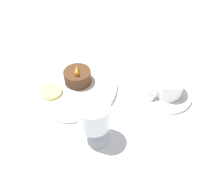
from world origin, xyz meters
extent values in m
plane|color=white|center=(0.00, 0.00, 0.00)|extent=(3.00, 3.00, 0.00)
cylinder|color=white|center=(0.02, -0.03, 0.01)|extent=(0.26, 0.26, 0.01)
torus|color=tan|center=(0.02, -0.03, 0.01)|extent=(0.24, 0.24, 0.00)
cylinder|color=white|center=(-0.21, 0.12, 0.01)|extent=(0.15, 0.15, 0.01)
torus|color=tan|center=(-0.21, 0.12, 0.01)|extent=(0.13, 0.13, 0.00)
cylinder|color=white|center=(-0.21, 0.12, 0.04)|extent=(0.08, 0.08, 0.05)
cylinder|color=#9E7A4C|center=(-0.21, 0.12, 0.04)|extent=(0.07, 0.07, 0.04)
torus|color=white|center=(-0.16, 0.12, 0.04)|extent=(0.04, 0.01, 0.04)
cube|color=silver|center=(-0.17, 0.10, 0.01)|extent=(0.02, 0.08, 0.00)
ellipsoid|color=silver|center=(-0.16, 0.15, 0.01)|extent=(0.02, 0.02, 0.00)
cylinder|color=silver|center=(0.04, 0.15, 0.00)|extent=(0.07, 0.07, 0.01)
cylinder|color=silver|center=(0.04, 0.15, 0.03)|extent=(0.01, 0.01, 0.05)
cylinder|color=silver|center=(0.04, 0.15, 0.09)|extent=(0.08, 0.08, 0.07)
cylinder|color=maroon|center=(0.04, 0.15, 0.07)|extent=(0.07, 0.07, 0.04)
cube|color=silver|center=(-0.17, -0.03, 0.00)|extent=(0.03, 0.12, 0.01)
cube|color=silver|center=(-0.19, 0.05, 0.00)|extent=(0.03, 0.05, 0.01)
cylinder|color=#4C2D19|center=(-0.01, -0.04, 0.03)|extent=(0.08, 0.08, 0.04)
cone|color=orange|center=(-0.01, -0.04, 0.06)|extent=(0.03, 0.04, 0.01)
cylinder|color=#EFE075|center=(0.08, -0.04, 0.02)|extent=(0.06, 0.06, 0.01)
camera|label=1|loc=(0.19, 0.50, 0.55)|focal=42.00mm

